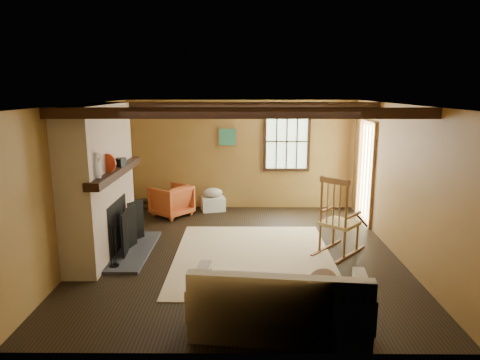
{
  "coord_description": "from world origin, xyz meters",
  "views": [
    {
      "loc": [
        0.03,
        -6.62,
        2.62
      ],
      "look_at": [
        -0.01,
        0.4,
        1.13
      ],
      "focal_mm": 32.0,
      "sensor_mm": 36.0,
      "label": 1
    }
  ],
  "objects_px": {
    "sofa": "(280,307)",
    "laundry_basket": "(213,204)",
    "fireplace": "(101,187)",
    "rocking_chair": "(338,221)",
    "armchair": "(171,201)"
  },
  "relations": [
    {
      "from": "sofa",
      "to": "laundry_basket",
      "type": "distance_m",
      "value": 4.91
    },
    {
      "from": "fireplace",
      "to": "sofa",
      "type": "relative_size",
      "value": 1.19
    },
    {
      "from": "fireplace",
      "to": "sofa",
      "type": "bearing_deg",
      "value": -40.91
    },
    {
      "from": "rocking_chair",
      "to": "laundry_basket",
      "type": "distance_m",
      "value": 3.34
    },
    {
      "from": "sofa",
      "to": "laundry_basket",
      "type": "xyz_separation_m",
      "value": [
        -1.06,
        4.79,
        -0.13
      ]
    },
    {
      "from": "laundry_basket",
      "to": "rocking_chair",
      "type": "bearing_deg",
      "value": -48.6
    },
    {
      "from": "rocking_chair",
      "to": "sofa",
      "type": "height_order",
      "value": "rocking_chair"
    },
    {
      "from": "sofa",
      "to": "armchair",
      "type": "height_order",
      "value": "sofa"
    },
    {
      "from": "sofa",
      "to": "laundry_basket",
      "type": "relative_size",
      "value": 4.05
    },
    {
      "from": "laundry_basket",
      "to": "sofa",
      "type": "bearing_deg",
      "value": -77.49
    },
    {
      "from": "fireplace",
      "to": "laundry_basket",
      "type": "height_order",
      "value": "fireplace"
    },
    {
      "from": "fireplace",
      "to": "rocking_chair",
      "type": "relative_size",
      "value": 1.86
    },
    {
      "from": "fireplace",
      "to": "rocking_chair",
      "type": "xyz_separation_m",
      "value": [
        3.8,
        -0.01,
        -0.56
      ]
    },
    {
      "from": "rocking_chair",
      "to": "armchair",
      "type": "relative_size",
      "value": 1.78
    },
    {
      "from": "fireplace",
      "to": "laundry_basket",
      "type": "relative_size",
      "value": 4.8
    }
  ]
}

